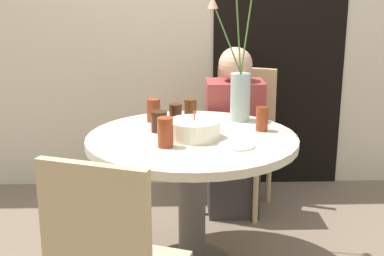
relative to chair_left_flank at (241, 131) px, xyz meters
The scene contains 13 objects.
doorway_panel 0.71m from the chair_left_flank, 51.67° to the left, with size 0.90×0.01×2.05m.
dining_table 0.87m from the chair_left_flank, 112.90° to the right, with size 1.02×1.02×0.70m.
chair_left_flank is the anchor object (origin of this frame).
birthday_cake 0.93m from the chair_left_flank, 111.41° to the right, with size 0.25×0.25×0.13m.
flower_vase 0.67m from the chair_left_flank, 99.25° to the right, with size 0.26×0.27×0.77m.
side_plate 1.00m from the chair_left_flank, 98.28° to the right, with size 0.16×0.16×0.01m.
drink_glass_0 0.79m from the chair_left_flank, 135.75° to the right, with size 0.07×0.07×0.12m.
drink_glass_1 0.76m from the chair_left_flank, 89.10° to the right, with size 0.06×0.06×0.12m.
drink_glass_2 0.79m from the chair_left_flank, 124.24° to the right, with size 0.06×0.06×0.11m.
drink_glass_3 0.66m from the chair_left_flank, 124.46° to the right, with size 0.07×0.07×0.11m.
drink_glass_4 0.91m from the chair_left_flank, 124.74° to the right, with size 0.08×0.08×0.10m.
drink_glass_5 1.10m from the chair_left_flank, 115.59° to the right, with size 0.07×0.07×0.13m.
person_woman 0.16m from the chair_left_flank, 112.90° to the right, with size 0.34×0.24×1.05m.
Camera 1 is at (-0.07, -2.46, 1.43)m, focal length 50.00 mm.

